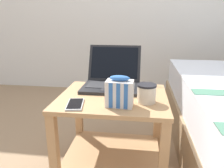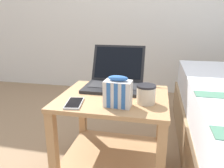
# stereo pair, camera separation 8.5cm
# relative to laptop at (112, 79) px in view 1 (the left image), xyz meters

# --- Properties ---
(bedside_table) EXTENTS (0.59, 0.50, 0.49)m
(bedside_table) POSITION_rel_laptop_xyz_m (0.03, -0.17, -0.22)
(bedside_table) COLOR tan
(bedside_table) RESTS_ON ground_plane
(laptop) EXTENTS (0.34, 0.35, 0.24)m
(laptop) POSITION_rel_laptop_xyz_m (0.00, 0.00, 0.00)
(laptop) COLOR black
(laptop) RESTS_ON bedside_table
(mug_front_left) EXTENTS (0.10, 0.13, 0.09)m
(mug_front_left) POSITION_rel_laptop_xyz_m (0.21, -0.24, 0.00)
(mug_front_left) COLOR beige
(mug_front_left) RESTS_ON bedside_table
(snack_bag) EXTENTS (0.13, 0.09, 0.15)m
(snack_bag) POSITION_rel_laptop_xyz_m (0.08, -0.31, 0.02)
(snack_bag) COLOR silver
(snack_bag) RESTS_ON bedside_table
(cell_phone) EXTENTS (0.10, 0.16, 0.01)m
(cell_phone) POSITION_rel_laptop_xyz_m (-0.14, -0.33, -0.04)
(cell_phone) COLOR #B7BABC
(cell_phone) RESTS_ON bedside_table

